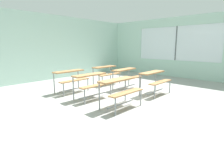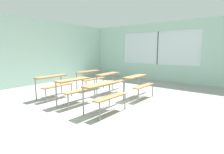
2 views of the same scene
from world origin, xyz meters
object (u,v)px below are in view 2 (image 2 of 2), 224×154
(desk_bench_r0c0, at_px, (104,91))
(desk_bench_r2c0, at_px, (53,81))
(desk_bench_r0c1, at_px, (138,81))
(desk_bench_r2c1, at_px, (90,76))
(desk_bench_r1c1, at_px, (111,78))
(desk_bench_r1c0, at_px, (75,85))

(desk_bench_r0c0, distance_m, desk_bench_r2c0, 2.24)
(desk_bench_r0c1, relative_size, desk_bench_r2c1, 0.99)
(desk_bench_r0c0, height_order, desk_bench_r2c1, same)
(desk_bench_r1c1, bearing_deg, desk_bench_r0c1, -89.25)
(desk_bench_r0c1, height_order, desk_bench_r2c1, same)
(desk_bench_r0c0, bearing_deg, desk_bench_r1c1, 34.94)
(desk_bench_r1c0, bearing_deg, desk_bench_r1c1, 1.13)
(desk_bench_r0c1, bearing_deg, desk_bench_r2c0, 128.09)
(desk_bench_r0c1, bearing_deg, desk_bench_r1c0, 146.89)
(desk_bench_r0c0, relative_size, desk_bench_r1c0, 1.00)
(desk_bench_r1c1, distance_m, desk_bench_r2c0, 2.01)
(desk_bench_r0c1, xyz_separation_m, desk_bench_r1c0, (-1.73, 1.14, 0.00))
(desk_bench_r0c1, xyz_separation_m, desk_bench_r2c0, (-1.74, 2.25, 0.00))
(desk_bench_r0c1, bearing_deg, desk_bench_r2c1, 90.82)
(desk_bench_r1c1, bearing_deg, desk_bench_r1c0, 176.73)
(desk_bench_r1c0, relative_size, desk_bench_r1c1, 0.99)
(desk_bench_r0c0, xyz_separation_m, desk_bench_r1c1, (1.68, 1.12, 0.00))
(desk_bench_r0c1, distance_m, desk_bench_r1c1, 1.13)
(desk_bench_r2c0, bearing_deg, desk_bench_r2c1, -1.57)
(desk_bench_r2c1, bearing_deg, desk_bench_r1c0, -145.66)
(desk_bench_r1c0, bearing_deg, desk_bench_r0c0, -89.01)
(desk_bench_r1c0, distance_m, desk_bench_r1c1, 1.66)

